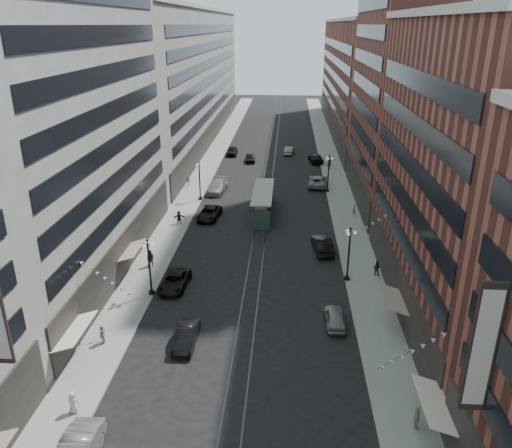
% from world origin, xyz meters
% --- Properties ---
extents(ground, '(220.00, 220.00, 0.00)m').
position_xyz_m(ground, '(0.00, 60.00, 0.00)').
color(ground, black).
rests_on(ground, ground).
extents(sidewalk_west, '(4.00, 180.00, 0.15)m').
position_xyz_m(sidewalk_west, '(-11.00, 70.00, 0.07)').
color(sidewalk_west, gray).
rests_on(sidewalk_west, ground).
extents(sidewalk_east, '(4.00, 180.00, 0.15)m').
position_xyz_m(sidewalk_east, '(11.00, 70.00, 0.07)').
color(sidewalk_east, gray).
rests_on(sidewalk_east, ground).
extents(rail_west, '(0.12, 180.00, 0.02)m').
position_xyz_m(rail_west, '(-0.70, 70.00, 0.01)').
color(rail_west, '#2D2D33').
rests_on(rail_west, ground).
extents(rail_east, '(0.12, 180.00, 0.02)m').
position_xyz_m(rail_east, '(0.70, 70.00, 0.01)').
color(rail_east, '#2D2D33').
rests_on(rail_east, ground).
extents(building_west_mid, '(8.00, 36.00, 28.00)m').
position_xyz_m(building_west_mid, '(-17.00, 33.00, 14.00)').
color(building_west_mid, '#ADA69A').
rests_on(building_west_mid, ground).
extents(building_west_far, '(8.00, 90.00, 26.00)m').
position_xyz_m(building_west_far, '(-17.00, 96.00, 13.00)').
color(building_west_far, '#ADA69A').
rests_on(building_west_far, ground).
extents(building_east_mid, '(8.00, 30.00, 24.00)m').
position_xyz_m(building_east_mid, '(17.00, 28.00, 12.00)').
color(building_east_mid, brown).
rests_on(building_east_mid, ground).
extents(building_east_tower, '(8.00, 26.00, 42.00)m').
position_xyz_m(building_east_tower, '(17.00, 56.00, 21.00)').
color(building_east_tower, brown).
rests_on(building_east_tower, ground).
extents(building_east_far, '(8.00, 72.00, 24.00)m').
position_xyz_m(building_east_far, '(17.00, 105.00, 12.00)').
color(building_east_far, brown).
rests_on(building_east_far, ground).
extents(lamppost_sw_far, '(1.03, 1.14, 5.52)m').
position_xyz_m(lamppost_sw_far, '(-9.20, 28.00, 3.10)').
color(lamppost_sw_far, black).
rests_on(lamppost_sw_far, sidewalk_west).
extents(lamppost_sw_mid, '(1.03, 1.14, 5.52)m').
position_xyz_m(lamppost_sw_mid, '(-9.20, 55.00, 3.10)').
color(lamppost_sw_mid, black).
rests_on(lamppost_sw_mid, sidewalk_west).
extents(lamppost_se_far, '(1.03, 1.14, 5.52)m').
position_xyz_m(lamppost_se_far, '(9.20, 32.00, 3.10)').
color(lamppost_se_far, black).
rests_on(lamppost_se_far, sidewalk_east).
extents(lamppost_se_mid, '(1.03, 1.14, 5.52)m').
position_xyz_m(lamppost_se_mid, '(9.20, 60.00, 3.10)').
color(lamppost_se_mid, black).
rests_on(lamppost_se_mid, sidewalk_east).
extents(streetcar, '(2.55, 11.54, 3.19)m').
position_xyz_m(streetcar, '(0.00, 50.08, 1.47)').
color(streetcar, '#273D30').
rests_on(streetcar, ground).
extents(car_2, '(2.62, 5.15, 1.40)m').
position_xyz_m(car_2, '(-7.37, 29.58, 0.70)').
color(car_2, black).
rests_on(car_2, ground).
extents(car_4, '(1.73, 4.13, 1.40)m').
position_xyz_m(car_4, '(7.36, 24.20, 0.70)').
color(car_4, gray).
rests_on(car_4, ground).
extents(car_5, '(1.55, 4.44, 1.46)m').
position_xyz_m(car_5, '(-4.50, 20.65, 0.73)').
color(car_5, black).
rests_on(car_5, ground).
extents(pedestrian_1, '(0.81, 0.51, 1.55)m').
position_xyz_m(pedestrian_1, '(-10.28, 12.69, 0.92)').
color(pedestrian_1, beige).
rests_on(pedestrian_1, sidewalk_west).
extents(pedestrian_2, '(0.99, 0.77, 1.80)m').
position_xyz_m(pedestrian_2, '(-10.74, 33.60, 1.05)').
color(pedestrian_2, black).
rests_on(pedestrian_2, sidewalk_west).
extents(pedestrian_4, '(0.52, 0.98, 1.61)m').
position_xyz_m(pedestrian_4, '(11.42, 12.70, 0.95)').
color(pedestrian_4, '#A49E88').
rests_on(pedestrian_4, sidewalk_east).
extents(car_7, '(3.03, 5.54, 1.47)m').
position_xyz_m(car_7, '(-6.84, 47.91, 0.74)').
color(car_7, black).
rests_on(car_7, ground).
extents(car_8, '(3.09, 6.26, 1.75)m').
position_xyz_m(car_8, '(-7.29, 58.88, 0.87)').
color(car_8, gray).
rests_on(car_8, ground).
extents(car_9, '(1.97, 4.76, 1.61)m').
position_xyz_m(car_9, '(-7.54, 81.79, 0.81)').
color(car_9, black).
rests_on(car_9, ground).
extents(car_10, '(2.41, 5.30, 1.68)m').
position_xyz_m(car_10, '(7.18, 38.68, 0.84)').
color(car_10, black).
rests_on(car_10, ground).
extents(car_11, '(3.29, 6.17, 1.65)m').
position_xyz_m(car_11, '(7.87, 62.84, 0.83)').
color(car_11, gray).
rests_on(car_11, ground).
extents(car_12, '(2.91, 5.65, 1.57)m').
position_xyz_m(car_12, '(8.25, 77.27, 0.78)').
color(car_12, black).
rests_on(car_12, ground).
extents(car_13, '(2.01, 4.38, 1.46)m').
position_xyz_m(car_13, '(-3.70, 76.97, 0.73)').
color(car_13, black).
rests_on(car_13, ground).
extents(car_14, '(2.01, 4.65, 1.49)m').
position_xyz_m(car_14, '(3.37, 83.15, 0.74)').
color(car_14, gray).
rests_on(car_14, ground).
extents(pedestrian_5, '(1.60, 0.93, 1.66)m').
position_xyz_m(pedestrian_5, '(-10.28, 45.57, 0.98)').
color(pedestrian_5, black).
rests_on(pedestrian_5, sidewalk_west).
extents(pedestrian_6, '(0.95, 0.58, 1.50)m').
position_xyz_m(pedestrian_6, '(-12.18, 61.56, 0.90)').
color(pedestrian_6, '#A29486').
rests_on(pedestrian_6, sidewalk_west).
extents(pedestrian_7, '(0.86, 0.68, 1.56)m').
position_xyz_m(pedestrian_7, '(12.20, 33.14, 0.93)').
color(pedestrian_7, black).
rests_on(pedestrian_7, sidewalk_east).
extents(pedestrian_8, '(0.68, 0.68, 1.59)m').
position_xyz_m(pedestrian_8, '(11.93, 49.98, 0.95)').
color(pedestrian_8, '#A79B8A').
rests_on(pedestrian_8, sidewalk_east).
extents(pedestrian_9, '(1.18, 0.86, 1.69)m').
position_xyz_m(pedestrian_9, '(10.40, 72.34, 1.00)').
color(pedestrian_9, black).
rests_on(pedestrian_9, sidewalk_east).
extents(pedestrian_extra_0, '(0.46, 0.95, 1.60)m').
position_xyz_m(pedestrian_extra_0, '(-11.01, 20.17, 0.95)').
color(pedestrian_extra_0, '#9D9482').
rests_on(pedestrian_extra_0, sidewalk_west).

